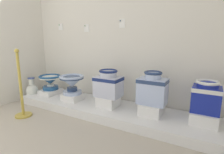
{
  "coord_description": "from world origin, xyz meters",
  "views": [
    {
      "loc": [
        3.22,
        0.06,
        1.15
      ],
      "look_at": [
        1.93,
        2.35,
        0.6
      ],
      "focal_mm": 28.45,
      "sensor_mm": 36.0,
      "label": 1
    }
  ],
  "objects_px": {
    "decorative_vase_companion": "(32,91)",
    "plinth_block_tall_cobalt": "(51,92)",
    "info_placard_first": "(61,27)",
    "plinth_block_rightmost": "(73,97)",
    "plinth_block_slender_white": "(151,109)",
    "plinth_block_leftmost": "(204,117)",
    "antique_toilet_leftmost": "(206,96)",
    "stanchion_post_near_left": "(22,96)",
    "antique_toilet_slender_white": "(152,88)",
    "info_placard_second": "(87,28)",
    "antique_toilet_central_ornate": "(108,83)",
    "info_placard_third": "(122,23)",
    "antique_toilet_tall_cobalt": "(50,80)",
    "plinth_block_central_ornate": "(108,101)",
    "antique_toilet_rightmost": "(72,82)"
  },
  "relations": [
    {
      "from": "antique_toilet_tall_cobalt",
      "to": "info_placard_first",
      "type": "distance_m",
      "value": 1.08
    },
    {
      "from": "antique_toilet_slender_white",
      "to": "antique_toilet_leftmost",
      "type": "relative_size",
      "value": 1.16
    },
    {
      "from": "plinth_block_leftmost",
      "to": "plinth_block_rightmost",
      "type": "bearing_deg",
      "value": -175.93
    },
    {
      "from": "plinth_block_rightmost",
      "to": "plinth_block_leftmost",
      "type": "xyz_separation_m",
      "value": [
        2.02,
        0.14,
        0.02
      ]
    },
    {
      "from": "plinth_block_rightmost",
      "to": "plinth_block_leftmost",
      "type": "distance_m",
      "value": 2.03
    },
    {
      "from": "info_placard_third",
      "to": "stanchion_post_near_left",
      "type": "relative_size",
      "value": 0.14
    },
    {
      "from": "plinth_block_rightmost",
      "to": "stanchion_post_near_left",
      "type": "bearing_deg",
      "value": -122.37
    },
    {
      "from": "antique_toilet_leftmost",
      "to": "stanchion_post_near_left",
      "type": "bearing_deg",
      "value": -161.81
    },
    {
      "from": "plinth_block_tall_cobalt",
      "to": "plinth_block_leftmost",
      "type": "distance_m",
      "value": 2.65
    },
    {
      "from": "stanchion_post_near_left",
      "to": "plinth_block_rightmost",
      "type": "bearing_deg",
      "value": 57.63
    },
    {
      "from": "plinth_block_leftmost",
      "to": "antique_toilet_leftmost",
      "type": "xyz_separation_m",
      "value": [
        -0.0,
        0.0,
        0.28
      ]
    },
    {
      "from": "plinth_block_central_ornate",
      "to": "plinth_block_leftmost",
      "type": "height_order",
      "value": "plinth_block_central_ornate"
    },
    {
      "from": "antique_toilet_tall_cobalt",
      "to": "plinth_block_leftmost",
      "type": "xyz_separation_m",
      "value": [
        2.64,
        0.06,
        -0.19
      ]
    },
    {
      "from": "plinth_block_tall_cobalt",
      "to": "info_placard_third",
      "type": "distance_m",
      "value": 1.86
    },
    {
      "from": "antique_toilet_leftmost",
      "to": "decorative_vase_companion",
      "type": "relative_size",
      "value": 0.89
    },
    {
      "from": "antique_toilet_slender_white",
      "to": "plinth_block_leftmost",
      "type": "relative_size",
      "value": 1.26
    },
    {
      "from": "plinth_block_tall_cobalt",
      "to": "antique_toilet_leftmost",
      "type": "distance_m",
      "value": 2.66
    },
    {
      "from": "plinth_block_central_ornate",
      "to": "antique_toilet_leftmost",
      "type": "bearing_deg",
      "value": 3.74
    },
    {
      "from": "plinth_block_slender_white",
      "to": "plinth_block_leftmost",
      "type": "relative_size",
      "value": 0.93
    },
    {
      "from": "antique_toilet_central_ornate",
      "to": "decorative_vase_companion",
      "type": "xyz_separation_m",
      "value": [
        -1.67,
        -0.12,
        -0.32
      ]
    },
    {
      "from": "info_placard_third",
      "to": "info_placard_second",
      "type": "bearing_deg",
      "value": 180.0
    },
    {
      "from": "plinth_block_central_ornate",
      "to": "info_placard_second",
      "type": "distance_m",
      "value": 1.4
    },
    {
      "from": "plinth_block_rightmost",
      "to": "plinth_block_tall_cobalt",
      "type": "bearing_deg",
      "value": 172.69
    },
    {
      "from": "antique_toilet_rightmost",
      "to": "stanchion_post_near_left",
      "type": "height_order",
      "value": "stanchion_post_near_left"
    },
    {
      "from": "antique_toilet_tall_cobalt",
      "to": "plinth_block_slender_white",
      "type": "height_order",
      "value": "antique_toilet_tall_cobalt"
    },
    {
      "from": "antique_toilet_leftmost",
      "to": "plinth_block_tall_cobalt",
      "type": "bearing_deg",
      "value": -178.62
    },
    {
      "from": "antique_toilet_leftmost",
      "to": "info_placard_third",
      "type": "height_order",
      "value": "info_placard_third"
    },
    {
      "from": "antique_toilet_tall_cobalt",
      "to": "plinth_block_slender_white",
      "type": "relative_size",
      "value": 1.22
    },
    {
      "from": "plinth_block_slender_white",
      "to": "info_placard_first",
      "type": "distance_m",
      "value": 2.37
    },
    {
      "from": "antique_toilet_slender_white",
      "to": "antique_toilet_leftmost",
      "type": "xyz_separation_m",
      "value": [
        0.65,
        0.05,
        -0.02
      ]
    },
    {
      "from": "antique_toilet_central_ornate",
      "to": "info_placard_third",
      "type": "bearing_deg",
      "value": 86.22
    },
    {
      "from": "decorative_vase_companion",
      "to": "plinth_block_tall_cobalt",
      "type": "bearing_deg",
      "value": 22.31
    },
    {
      "from": "info_placard_third",
      "to": "decorative_vase_companion",
      "type": "height_order",
      "value": "info_placard_third"
    },
    {
      "from": "plinth_block_rightmost",
      "to": "plinth_block_slender_white",
      "type": "bearing_deg",
      "value": 3.76
    },
    {
      "from": "plinth_block_central_ornate",
      "to": "info_placard_third",
      "type": "height_order",
      "value": "info_placard_third"
    },
    {
      "from": "antique_toilet_slender_white",
      "to": "info_placard_second",
      "type": "relative_size",
      "value": 3.33
    },
    {
      "from": "plinth_block_slender_white",
      "to": "stanchion_post_near_left",
      "type": "xyz_separation_m",
      "value": [
        -1.78,
        -0.75,
        0.11
      ]
    },
    {
      "from": "antique_toilet_slender_white",
      "to": "info_placard_first",
      "type": "relative_size",
      "value": 3.7
    },
    {
      "from": "antique_toilet_slender_white",
      "to": "decorative_vase_companion",
      "type": "bearing_deg",
      "value": -176.2
    },
    {
      "from": "plinth_block_rightmost",
      "to": "info_placard_second",
      "type": "distance_m",
      "value": 1.27
    },
    {
      "from": "antique_toilet_leftmost",
      "to": "info_placard_second",
      "type": "bearing_deg",
      "value": 171.24
    },
    {
      "from": "plinth_block_central_ornate",
      "to": "antique_toilet_leftmost",
      "type": "relative_size",
      "value": 0.78
    },
    {
      "from": "antique_toilet_central_ornate",
      "to": "antique_toilet_leftmost",
      "type": "xyz_separation_m",
      "value": [
        1.33,
        0.09,
        -0.01
      ]
    },
    {
      "from": "info_placard_first",
      "to": "decorative_vase_companion",
      "type": "height_order",
      "value": "info_placard_first"
    },
    {
      "from": "plinth_block_rightmost",
      "to": "antique_toilet_leftmost",
      "type": "bearing_deg",
      "value": 4.07
    },
    {
      "from": "info_placard_first",
      "to": "info_placard_second",
      "type": "bearing_deg",
      "value": 0.0
    },
    {
      "from": "antique_toilet_rightmost",
      "to": "plinth_block_slender_white",
      "type": "xyz_separation_m",
      "value": [
        1.37,
        0.09,
        -0.24
      ]
    },
    {
      "from": "plinth_block_tall_cobalt",
      "to": "plinth_block_central_ornate",
      "type": "distance_m",
      "value": 1.31
    },
    {
      "from": "info_placard_first",
      "to": "stanchion_post_near_left",
      "type": "height_order",
      "value": "info_placard_first"
    },
    {
      "from": "antique_toilet_central_ornate",
      "to": "decorative_vase_companion",
      "type": "bearing_deg",
      "value": -175.79
    }
  ]
}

